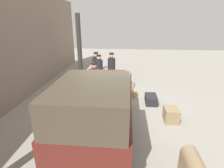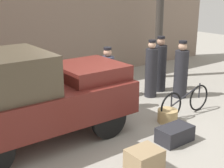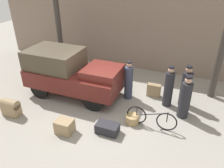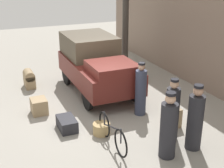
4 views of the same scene
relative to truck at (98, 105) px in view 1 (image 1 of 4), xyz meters
name	(u,v)px [view 1 (image 1 of 4)]	position (x,y,z in m)	size (l,w,h in m)	color
ground_plane	(117,109)	(1.75, -0.41, -1.05)	(30.00, 30.00, 0.00)	gray
station_building_facade	(5,49)	(1.75, 3.66, 1.20)	(16.00, 0.15, 4.50)	gray
canopy_pillar_right	(79,47)	(5.61, 1.98, 0.75)	(0.26, 0.26, 3.58)	#38332D
truck	(98,105)	(0.00, 0.00, 0.00)	(3.95, 1.82, 1.91)	black
bicycle	(131,84)	(3.68, -0.96, -0.69)	(1.72, 0.04, 0.74)	black
wicker_basket	(131,93)	(3.02, -0.99, -0.89)	(0.47, 0.47, 0.30)	tan
conductor_in_dark_uniform	(96,70)	(4.57, 0.85, -0.28)	(0.39, 0.39, 1.69)	#232328
porter_lifting_near_truck	(95,84)	(2.37, 0.54, -0.29)	(0.34, 0.34, 1.65)	#33384C
porter_carrying_trunk	(112,70)	(4.62, 0.06, -0.29)	(0.39, 0.39, 1.65)	#232328
porter_with_bicycle	(99,73)	(3.97, 0.60, -0.28)	(0.35, 0.35, 1.67)	#232328
suitcase_tan_flat	(87,87)	(3.33, 1.08, -0.77)	(0.56, 0.25, 0.55)	#937A56
trunk_large_brown	(151,99)	(2.40, -1.78, -0.88)	(0.75, 0.45, 0.33)	#232328
trunk_umber_medium	(192,167)	(-1.27, -2.18, -0.71)	(0.66, 0.36, 0.65)	#937A56
suitcase_small_leather	(171,115)	(1.08, -2.28, -0.81)	(0.56, 0.46, 0.47)	#937A56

